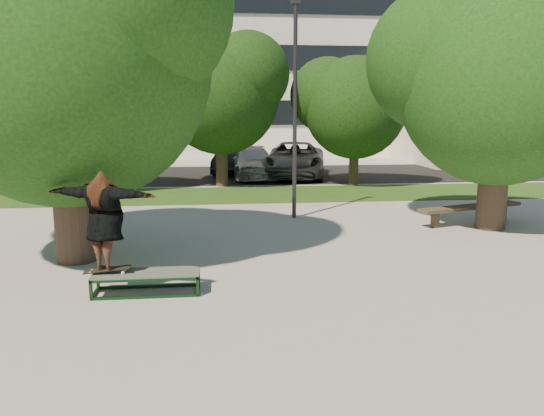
{
  "coord_description": "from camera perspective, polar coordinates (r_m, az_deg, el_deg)",
  "views": [
    {
      "loc": [
        -1.3,
        -10.14,
        3.09
      ],
      "look_at": [
        -0.13,
        0.6,
        1.11
      ],
      "focal_mm": 35.0,
      "sensor_mm": 36.0,
      "label": 1
    }
  ],
  "objects": [
    {
      "name": "car_dark",
      "position": [
        26.77,
        -4.48,
        5.12
      ],
      "size": [
        2.05,
        4.18,
        1.32
      ],
      "primitive_type": "imported",
      "rotation": [
        0.0,
        0.0,
        -0.17
      ],
      "color": "black",
      "rests_on": "asphalt_strip"
    },
    {
      "name": "car_silver_b",
      "position": [
        25.09,
        -2.07,
        4.89
      ],
      "size": [
        2.14,
        4.9,
        1.4
      ],
      "primitive_type": "imported",
      "rotation": [
        0.0,
        0.0,
        0.04
      ],
      "color": "#B2B3B7",
      "rests_on": "asphalt_strip"
    },
    {
      "name": "bg_tree_mid",
      "position": [
        22.24,
        -5.76,
        12.7
      ],
      "size": [
        5.76,
        4.92,
        6.24
      ],
      "color": "#38281E",
      "rests_on": "ground"
    },
    {
      "name": "car_grey",
      "position": [
        25.35,
        2.46,
        5.22
      ],
      "size": [
        3.85,
        6.35,
        1.65
      ],
      "primitive_type": "imported",
      "rotation": [
        0.0,
        0.0,
        -0.2
      ],
      "color": "#57575C",
      "rests_on": "asphalt_strip"
    },
    {
      "name": "side_building",
      "position": [
        37.51,
        25.25,
        10.78
      ],
      "size": [
        15.0,
        10.0,
        8.0
      ],
      "primitive_type": "cube",
      "color": "beige",
      "rests_on": "ground"
    },
    {
      "name": "bg_tree_right",
      "position": [
        22.46,
        8.76,
        11.27
      ],
      "size": [
        5.04,
        4.31,
        5.43
      ],
      "color": "#38281E",
      "rests_on": "ground"
    },
    {
      "name": "ground",
      "position": [
        10.68,
        1.06,
        -6.44
      ],
      "size": [
        120.0,
        120.0,
        0.0
      ],
      "primitive_type": "plane",
      "color": "#AFA7A1",
      "rests_on": "ground"
    },
    {
      "name": "lamppost",
      "position": [
        15.32,
        2.48,
        10.59
      ],
      "size": [
        0.25,
        0.15,
        6.11
      ],
      "color": "#2D2D30",
      "rests_on": "ground"
    },
    {
      "name": "bench",
      "position": [
        15.71,
        20.57,
        -0.03
      ],
      "size": [
        3.35,
        1.5,
        0.52
      ],
      "rotation": [
        0.0,
        0.0,
        0.32
      ],
      "color": "#473D2A",
      "rests_on": "ground"
    },
    {
      "name": "tree_right",
      "position": [
        15.1,
        23.02,
        13.38
      ],
      "size": [
        6.24,
        5.33,
        6.51
      ],
      "color": "#38281E",
      "rests_on": "ground"
    },
    {
      "name": "tree_left",
      "position": [
        11.71,
        -21.87,
        16.19
      ],
      "size": [
        6.96,
        5.95,
        7.12
      ],
      "color": "#38281E",
      "rests_on": "ground"
    },
    {
      "name": "car_silver_a",
      "position": [
        26.88,
        -16.69,
        5.03
      ],
      "size": [
        2.22,
        4.79,
        1.59
      ],
      "primitive_type": "imported",
      "rotation": [
        0.0,
        0.0,
        -0.07
      ],
      "color": "#B5B4B9",
      "rests_on": "asphalt_strip"
    },
    {
      "name": "skater_rig",
      "position": [
        9.28,
        -17.58,
        -1.3
      ],
      "size": [
        2.11,
        1.37,
        1.75
      ],
      "rotation": [
        0.0,
        0.0,
        2.71
      ],
      "color": "white",
      "rests_on": "grind_box"
    },
    {
      "name": "asphalt_strip",
      "position": [
        26.36,
        -3.34,
        3.62
      ],
      "size": [
        40.0,
        8.0,
        0.01
      ],
      "primitive_type": "cube",
      "color": "black",
      "rests_on": "ground"
    },
    {
      "name": "office_building",
      "position": [
        42.41,
        -7.43,
        16.92
      ],
      "size": [
        30.0,
        14.12,
        16.0
      ],
      "color": "silver",
      "rests_on": "ground"
    },
    {
      "name": "bg_tree_left",
      "position": [
        21.87,
        -20.57,
        11.4
      ],
      "size": [
        5.28,
        4.51,
        5.77
      ],
      "color": "#38281E",
      "rests_on": "ground"
    },
    {
      "name": "grind_box",
      "position": [
        9.45,
        -13.31,
        -7.79
      ],
      "size": [
        1.8,
        0.6,
        0.38
      ],
      "color": "black",
      "rests_on": "ground"
    },
    {
      "name": "grass_strip",
      "position": [
        20.02,
        0.47,
        1.51
      ],
      "size": [
        30.0,
        4.0,
        0.02
      ],
      "primitive_type": "cube",
      "color": "#1C4614",
      "rests_on": "ground"
    }
  ]
}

